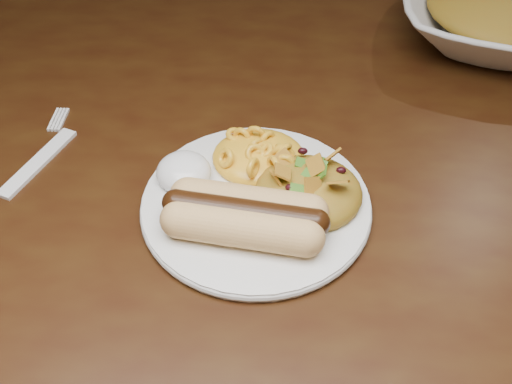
# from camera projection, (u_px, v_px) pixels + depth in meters

# --- Properties ---
(table) EXTENTS (1.60, 0.90, 0.75)m
(table) POSITION_uv_depth(u_px,v_px,m) (235.00, 152.00, 0.72)
(table) COLOR black
(table) RESTS_ON floor
(plate) EXTENTS (0.24, 0.24, 0.01)m
(plate) POSITION_uv_depth(u_px,v_px,m) (256.00, 204.00, 0.52)
(plate) COLOR white
(plate) RESTS_ON table
(hotdog) EXTENTS (0.12, 0.08, 0.03)m
(hotdog) POSITION_uv_depth(u_px,v_px,m) (245.00, 215.00, 0.48)
(hotdog) COLOR #F8CA7F
(hotdog) RESTS_ON plate
(mac_and_cheese) EXTENTS (0.10, 0.10, 0.03)m
(mac_and_cheese) POSITION_uv_depth(u_px,v_px,m) (259.00, 147.00, 0.54)
(mac_and_cheese) COLOR #F7A027
(mac_and_cheese) RESTS_ON plate
(sour_cream) EXTENTS (0.06, 0.06, 0.03)m
(sour_cream) POSITION_uv_depth(u_px,v_px,m) (183.00, 166.00, 0.53)
(sour_cream) COLOR white
(sour_cream) RESTS_ON plate
(taco_salad) EXTENTS (0.09, 0.09, 0.04)m
(taco_salad) POSITION_uv_depth(u_px,v_px,m) (309.00, 185.00, 0.51)
(taco_salad) COLOR #BD3B00
(taco_salad) RESTS_ON plate
(fork) EXTENTS (0.06, 0.13, 0.00)m
(fork) POSITION_uv_depth(u_px,v_px,m) (38.00, 162.00, 0.56)
(fork) COLOR white
(fork) RESTS_ON table
(serving_bowl) EXTENTS (0.29, 0.29, 0.06)m
(serving_bowl) POSITION_uv_depth(u_px,v_px,m) (504.00, 16.00, 0.70)
(serving_bowl) COLOR silver
(serving_bowl) RESTS_ON table
(bowl_filling) EXTENTS (0.22, 0.22, 0.05)m
(bowl_filling) POSITION_uv_depth(u_px,v_px,m) (510.00, 0.00, 0.68)
(bowl_filling) COLOR #BD3B00
(bowl_filling) RESTS_ON serving_bowl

